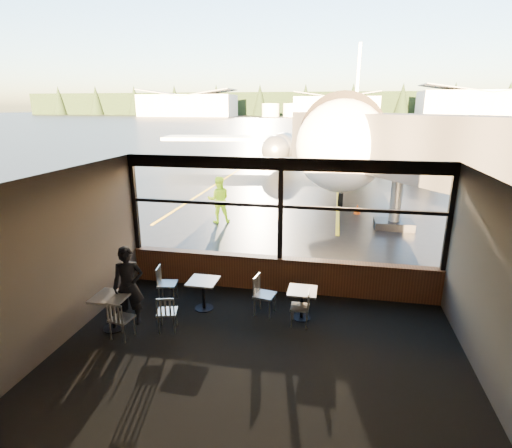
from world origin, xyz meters
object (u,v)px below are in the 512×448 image
(cafe_table_left, at_px, (113,312))
(cone_nose, at_px, (357,209))
(chair_near_w, at_px, (265,295))
(jet_bridge, at_px, (400,173))
(chair_left_s, at_px, (122,319))
(passenger, at_px, (128,286))
(cafe_table_near, at_px, (302,304))
(chair_mid_s, at_px, (167,312))
(airliner, at_px, (354,93))
(chair_mid_w, at_px, (168,284))
(ground_crew, at_px, (219,200))
(cafe_table_mid, at_px, (204,295))
(chair_near_e, at_px, (300,308))

(cafe_table_left, height_order, cone_nose, cafe_table_left)
(cafe_table_left, height_order, chair_near_w, chair_near_w)
(cone_nose, bearing_deg, jet_bridge, -67.71)
(chair_left_s, distance_m, passenger, 0.74)
(cafe_table_left, bearing_deg, cone_nose, 63.03)
(cafe_table_near, bearing_deg, passenger, -165.41)
(cafe_table_left, distance_m, chair_mid_s, 1.20)
(cafe_table_near, xyz_separation_m, chair_near_w, (-0.86, 0.03, 0.12))
(cafe_table_near, bearing_deg, cafe_table_left, -162.54)
(chair_near_w, distance_m, passenger, 3.06)
(airliner, distance_m, cafe_table_near, 24.12)
(cone_nose, bearing_deg, passenger, -116.46)
(airliner, xyz_separation_m, cone_nose, (0.06, -13.64, -5.41))
(chair_mid_w, height_order, ground_crew, ground_crew)
(cone_nose, bearing_deg, chair_mid_s, -112.24)
(cafe_table_left, bearing_deg, chair_mid_w, 65.31)
(cafe_table_mid, xyz_separation_m, passenger, (-1.38, -0.95, 0.53))
(passenger, height_order, ground_crew, ground_crew)
(cafe_table_mid, xyz_separation_m, chair_mid_w, (-0.99, 0.19, 0.09))
(jet_bridge, distance_m, cafe_table_left, 10.81)
(airliner, xyz_separation_m, cafe_table_near, (-1.60, -23.48, -5.27))
(ground_crew, bearing_deg, cone_nose, -174.93)
(cafe_table_near, relative_size, passenger, 0.39)
(airliner, height_order, cafe_table_left, airliner)
(chair_near_e, relative_size, chair_left_s, 0.96)
(chair_near_w, bearing_deg, cone_nose, 175.64)
(cafe_table_near, bearing_deg, chair_mid_s, -159.13)
(ground_crew, bearing_deg, chair_near_e, 99.59)
(cafe_table_near, height_order, cone_nose, cafe_table_near)
(chair_mid_s, xyz_separation_m, chair_left_s, (-0.81, -0.47, 0.01))
(chair_left_s, bearing_deg, passenger, 109.99)
(cafe_table_near, xyz_separation_m, chair_left_s, (-3.61, -1.54, 0.09))
(ground_crew, xyz_separation_m, cone_nose, (5.77, 2.54, -0.75))
(cafe_table_mid, bearing_deg, chair_left_s, -129.80)
(passenger, distance_m, ground_crew, 8.29)
(cafe_table_near, relative_size, cafe_table_left, 0.89)
(cafe_table_near, xyz_separation_m, cone_nose, (1.66, 9.85, -0.14))
(jet_bridge, relative_size, chair_mid_s, 12.81)
(airliner, relative_size, chair_near_w, 38.67)
(cafe_table_mid, distance_m, ground_crew, 7.56)
(cafe_table_mid, relative_size, cone_nose, 1.73)
(jet_bridge, bearing_deg, passenger, -130.31)
(chair_mid_s, bearing_deg, cone_nose, 52.94)
(jet_bridge, height_order, chair_mid_s, jet_bridge)
(airliner, height_order, chair_left_s, airliner)
(cafe_table_near, xyz_separation_m, chair_mid_w, (-3.34, 0.17, 0.11))
(airliner, distance_m, ground_crew, 17.77)
(chair_mid_s, height_order, chair_left_s, chair_left_s)
(chair_left_s, bearing_deg, cafe_table_near, 32.09)
(ground_crew, bearing_deg, jet_bridge, 157.42)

